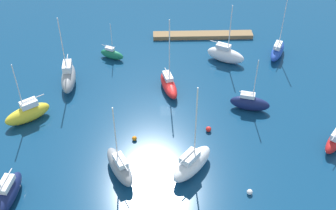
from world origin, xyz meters
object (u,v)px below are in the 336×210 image
mooring_buoy_red (209,129)px  mooring_buoy_orange (134,138)px  sailboat_red_far_south (335,141)px  sailboat_white_near_pier (192,163)px  sailboat_white_far_north (225,55)px  sailboat_blue_center_basin (277,50)px  sailboat_gray_east_end (120,166)px  mooring_buoy_white (250,192)px  pier_dock (203,35)px  sailboat_green_lone_south (112,54)px  sailboat_yellow_outer_mooring (28,113)px  sailboat_red_inner_mooring (169,85)px  sailboat_navy_by_breakwater (250,103)px  sailboat_navy_west_end (6,195)px  sailboat_gray_along_channel (68,77)px

mooring_buoy_red → mooring_buoy_orange: bearing=8.3°
sailboat_red_far_south → sailboat_white_near_pier: bearing=140.2°
sailboat_white_far_north → mooring_buoy_red: 19.59m
sailboat_blue_center_basin → sailboat_red_far_south: sailboat_blue_center_basin is taller
sailboat_gray_east_end → mooring_buoy_white: 17.64m
pier_dock → sailboat_green_lone_south: size_ratio=2.70×
sailboat_green_lone_south → sailboat_gray_east_end: (-3.14, 28.70, 0.54)m
sailboat_green_lone_south → sailboat_yellow_outer_mooring: bearing=-99.3°
sailboat_white_far_north → sailboat_red_inner_mooring: bearing=-113.4°
sailboat_navy_by_breakwater → sailboat_blue_center_basin: (-7.93, -15.43, -0.06)m
sailboat_yellow_outer_mooring → sailboat_white_far_north: (-32.85, -15.59, 0.04)m
sailboat_navy_west_end → sailboat_white_far_north: bearing=144.6°
sailboat_navy_by_breakwater → mooring_buoy_orange: bearing=-144.6°
pier_dock → sailboat_green_lone_south: sailboat_green_lone_south is taller
sailboat_gray_along_channel → sailboat_white_far_north: bearing=98.8°
sailboat_green_lone_south → pier_dock: bearing=47.7°
sailboat_navy_west_end → sailboat_gray_east_end: (-14.15, -4.38, 0.18)m
sailboat_gray_along_channel → sailboat_white_near_pier: bearing=39.8°
pier_dock → sailboat_blue_center_basin: sailboat_blue_center_basin is taller
pier_dock → sailboat_red_far_south: (-16.35, 31.71, 0.86)m
sailboat_green_lone_south → mooring_buoy_red: sailboat_green_lone_south is taller
sailboat_red_far_south → mooring_buoy_white: (13.79, 8.31, -0.89)m
sailboat_green_lone_south → mooring_buoy_orange: size_ratio=10.09×
sailboat_navy_by_breakwater → sailboat_red_inner_mooring: 13.86m
sailboat_red_inner_mooring → sailboat_green_lone_south: size_ratio=1.86×
sailboat_white_near_pier → sailboat_blue_center_basin: size_ratio=1.15×
sailboat_red_inner_mooring → sailboat_gray_east_end: sailboat_red_inner_mooring is taller
sailboat_white_near_pier → sailboat_yellow_outer_mooring: (24.77, -11.29, -0.12)m
sailboat_red_far_south → sailboat_gray_east_end: sailboat_gray_east_end is taller
sailboat_gray_along_channel → sailboat_red_far_south: size_ratio=1.18×
sailboat_red_far_south → mooring_buoy_orange: bearing=124.9°
sailboat_blue_center_basin → mooring_buoy_orange: (26.22, 22.09, -0.91)m
sailboat_white_far_north → sailboat_gray_east_end: 32.51m
sailboat_white_near_pier → sailboat_green_lone_south: bearing=64.8°
sailboat_gray_along_channel → mooring_buoy_red: (-22.91, 12.48, -1.22)m
sailboat_yellow_outer_mooring → sailboat_gray_east_end: size_ratio=0.92×
sailboat_red_far_south → mooring_buoy_orange: sailboat_red_far_south is taller
sailboat_blue_center_basin → sailboat_white_far_north: sailboat_blue_center_basin is taller
sailboat_blue_center_basin → sailboat_navy_west_end: 53.52m
sailboat_red_inner_mooring → sailboat_blue_center_basin: (-20.77, -10.19, -0.04)m
pier_dock → mooring_buoy_orange: (12.85, 29.49, -0.05)m
sailboat_gray_east_end → mooring_buoy_orange: size_ratio=15.74×
sailboat_blue_center_basin → sailboat_red_far_south: size_ratio=1.10×
sailboat_navy_west_end → sailboat_white_far_north: 44.96m
sailboat_navy_west_end → mooring_buoy_orange: 19.32m
sailboat_yellow_outer_mooring → mooring_buoy_white: 35.64m
mooring_buoy_orange → mooring_buoy_white: size_ratio=0.96×
sailboat_gray_east_end → mooring_buoy_orange: sailboat_gray_east_end is taller
sailboat_white_near_pier → mooring_buoy_orange: sailboat_white_near_pier is taller
sailboat_navy_by_breakwater → sailboat_gray_east_end: size_ratio=0.83×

